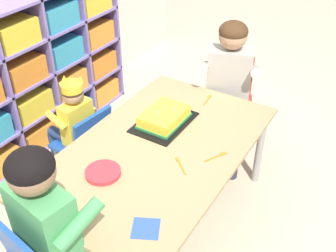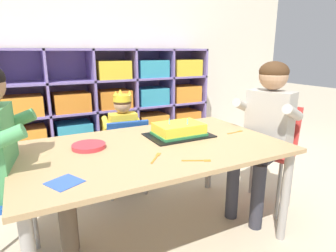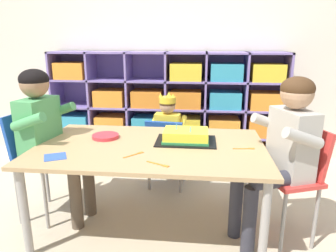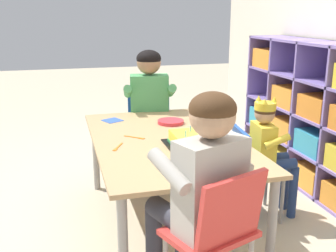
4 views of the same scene
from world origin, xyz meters
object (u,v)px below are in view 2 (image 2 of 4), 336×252
object	(u,v)px
paper_plate_stack	(89,146)
guest_at_table_side	(266,122)
fork_near_child_seat	(198,161)
fork_scattered_mid_table	(156,157)
child_with_crown	(122,129)
adult_helper_seated	(8,150)
activity_table	(153,155)
classroom_chair_blue	(126,149)
birthday_cake_on_tray	(179,131)
classroom_chair_guest_side	(270,145)
fork_near_cake_tray	(236,132)

from	to	relation	value
paper_plate_stack	guest_at_table_side	bearing A→B (deg)	-8.90
fork_near_child_seat	fork_scattered_mid_table	bearing A→B (deg)	-12.99
child_with_crown	fork_near_child_seat	distance (m)	1.02
adult_helper_seated	paper_plate_stack	xyz separation A→B (m)	(0.39, 0.07, -0.06)
activity_table	classroom_chair_blue	distance (m)	0.61
birthday_cake_on_tray	paper_plate_stack	distance (m)	0.56
classroom_chair_blue	classroom_chair_guest_side	bearing A→B (deg)	151.58
adult_helper_seated	fork_near_cake_tray	size ratio (longest dim) A/B	7.80
fork_near_cake_tray	fork_near_child_seat	bearing A→B (deg)	26.08
birthday_cake_on_tray	paper_plate_stack	xyz separation A→B (m)	(-0.56, 0.02, -0.02)
classroom_chair_blue	fork_near_child_seat	xyz separation A→B (m)	(0.06, -0.91, 0.22)
classroom_chair_guest_side	paper_plate_stack	world-z (taller)	classroom_chair_guest_side
fork_near_child_seat	fork_near_cake_tray	size ratio (longest dim) A/B	0.99
classroom_chair_blue	adult_helper_seated	distance (m)	0.97
fork_scattered_mid_table	fork_near_child_seat	xyz separation A→B (m)	(0.17, -0.14, 0.00)
activity_table	child_with_crown	world-z (taller)	child_with_crown
adult_helper_seated	classroom_chair_guest_side	distance (m)	1.66
paper_plate_stack	fork_near_child_seat	world-z (taller)	paper_plate_stack
guest_at_table_side	fork_scattered_mid_table	world-z (taller)	guest_at_table_side
activity_table	adult_helper_seated	bearing A→B (deg)	175.45
guest_at_table_side	fork_near_child_seat	distance (m)	0.76
classroom_chair_blue	fork_scattered_mid_table	world-z (taller)	classroom_chair_blue
activity_table	classroom_chair_guest_side	distance (m)	0.93
classroom_chair_blue	birthday_cake_on_tray	size ratio (longest dim) A/B	1.56
child_with_crown	fork_scattered_mid_table	bearing A→B (deg)	88.73
fork_near_child_seat	classroom_chair_blue	bearing A→B (deg)	-59.36
activity_table	classroom_chair_guest_side	size ratio (longest dim) A/B	1.99
activity_table	fork_scattered_mid_table	size ratio (longest dim) A/B	12.42
classroom_chair_guest_side	birthday_cake_on_tray	distance (m)	0.73
child_with_crown	guest_at_table_side	size ratio (longest dim) A/B	0.79
adult_helper_seated	guest_at_table_side	xyz separation A→B (m)	(1.54, -0.12, -0.01)
activity_table	adult_helper_seated	size ratio (longest dim) A/B	1.38
child_with_crown	birthday_cake_on_tray	size ratio (longest dim) A/B	2.08
guest_at_table_side	fork_near_child_seat	size ratio (longest dim) A/B	7.75
adult_helper_seated	fork_near_cake_tray	bearing A→B (deg)	-83.26
guest_at_table_side	child_with_crown	bearing A→B (deg)	-154.75
adult_helper_seated	classroom_chair_guest_side	xyz separation A→B (m)	(1.65, -0.07, -0.21)
fork_scattered_mid_table	fork_near_child_seat	world-z (taller)	same
adult_helper_seated	guest_at_table_side	bearing A→B (deg)	-84.74
activity_table	classroom_chair_blue	bearing A→B (deg)	86.21
guest_at_table_side	fork_near_cake_tray	world-z (taller)	guest_at_table_side
fork_scattered_mid_table	fork_near_cake_tray	distance (m)	0.69
birthday_cake_on_tray	fork_near_child_seat	world-z (taller)	birthday_cake_on_tray
guest_at_table_side	paper_plate_stack	world-z (taller)	guest_at_table_side
child_with_crown	fork_near_child_seat	world-z (taller)	child_with_crown
classroom_chair_blue	adult_helper_seated	world-z (taller)	adult_helper_seated
activity_table	fork_scattered_mid_table	bearing A→B (deg)	-109.14
classroom_chair_blue	fork_near_cake_tray	size ratio (longest dim) A/B	4.54
paper_plate_stack	fork_near_cake_tray	distance (m)	0.95
classroom_chair_blue	birthday_cake_on_tray	xyz separation A→B (m)	(0.19, -0.49, 0.25)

